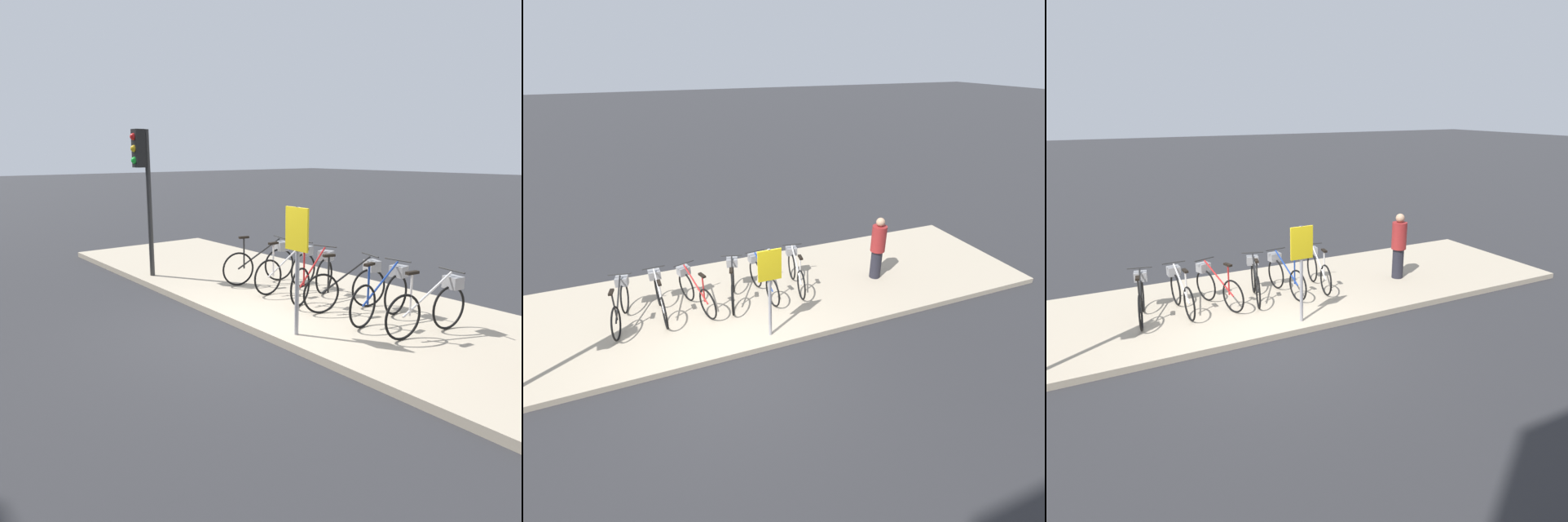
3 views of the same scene
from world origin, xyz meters
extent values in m
plane|color=#2D2D30|center=(0.00, 0.00, 0.00)|extent=(120.00, 120.00, 0.00)
cube|color=#B7A88E|center=(0.00, 1.84, 0.06)|extent=(14.76, 3.67, 0.12)
torus|color=black|center=(-2.01, 1.27, 0.45)|extent=(0.17, 0.66, 0.66)
torus|color=black|center=(-1.82, 2.16, 0.45)|extent=(0.17, 0.66, 0.66)
cylinder|color=black|center=(-1.92, 1.72, 0.72)|extent=(0.23, 0.91, 0.56)
cylinder|color=black|center=(-1.99, 1.39, 0.75)|extent=(0.04, 0.04, 0.60)
cube|color=black|center=(-1.99, 1.39, 1.07)|extent=(0.11, 0.21, 0.04)
cylinder|color=#262626|center=(-1.82, 2.16, 1.01)|extent=(0.45, 0.12, 0.02)
cube|color=gray|center=(-1.81, 2.21, 0.83)|extent=(0.28, 0.25, 0.18)
torus|color=black|center=(-1.12, 1.29, 0.45)|extent=(0.06, 0.66, 0.66)
torus|color=black|center=(-1.16, 2.20, 0.45)|extent=(0.06, 0.66, 0.66)
cylinder|color=silver|center=(-1.14, 1.75, 0.72)|extent=(0.07, 0.93, 0.56)
cylinder|color=silver|center=(-1.13, 1.42, 0.75)|extent=(0.03, 0.03, 0.60)
cube|color=black|center=(-1.13, 1.42, 1.07)|extent=(0.08, 0.20, 0.04)
cylinder|color=#262626|center=(-1.16, 2.20, 1.01)|extent=(0.46, 0.04, 0.02)
cube|color=gray|center=(-1.16, 2.25, 0.83)|extent=(0.25, 0.21, 0.18)
torus|color=black|center=(-0.27, 1.29, 0.45)|extent=(0.24, 0.64, 0.66)
torus|color=black|center=(-0.55, 2.15, 0.45)|extent=(0.24, 0.64, 0.66)
cylinder|color=red|center=(-0.41, 1.72, 0.72)|extent=(0.32, 0.89, 0.56)
cylinder|color=red|center=(-0.30, 1.41, 0.75)|extent=(0.04, 0.04, 0.60)
cube|color=black|center=(-0.30, 1.41, 1.07)|extent=(0.13, 0.21, 0.04)
cylinder|color=#262626|center=(-0.55, 2.15, 1.01)|extent=(0.44, 0.17, 0.02)
cube|color=gray|center=(-0.56, 2.20, 0.83)|extent=(0.29, 0.26, 0.18)
torus|color=black|center=(0.25, 1.27, 0.45)|extent=(0.21, 0.65, 0.66)
torus|color=black|center=(0.49, 2.15, 0.45)|extent=(0.21, 0.65, 0.66)
cylinder|color=black|center=(0.37, 1.71, 0.72)|extent=(0.28, 0.90, 0.56)
cylinder|color=black|center=(0.28, 1.39, 0.75)|extent=(0.04, 0.04, 0.60)
cube|color=black|center=(0.28, 1.39, 1.07)|extent=(0.12, 0.21, 0.04)
cylinder|color=#262626|center=(0.49, 2.15, 1.01)|extent=(0.45, 0.15, 0.02)
cube|color=gray|center=(0.51, 2.19, 0.83)|extent=(0.29, 0.26, 0.18)
torus|color=black|center=(1.12, 1.25, 0.45)|extent=(0.10, 0.66, 0.66)
torus|color=black|center=(1.03, 2.16, 0.45)|extent=(0.10, 0.66, 0.66)
cylinder|color=navy|center=(1.08, 1.71, 0.72)|extent=(0.12, 0.92, 0.56)
cylinder|color=navy|center=(1.11, 1.38, 0.75)|extent=(0.03, 0.03, 0.60)
cube|color=black|center=(1.11, 1.38, 1.07)|extent=(0.09, 0.21, 0.04)
cylinder|color=#262626|center=(1.03, 2.16, 1.01)|extent=(0.46, 0.07, 0.02)
cube|color=gray|center=(1.03, 2.21, 0.83)|extent=(0.26, 0.22, 0.18)
torus|color=black|center=(1.80, 1.29, 0.45)|extent=(0.14, 0.66, 0.66)
torus|color=black|center=(1.95, 2.19, 0.45)|extent=(0.14, 0.66, 0.66)
cylinder|color=silver|center=(1.87, 1.74, 0.72)|extent=(0.18, 0.92, 0.56)
cylinder|color=silver|center=(1.82, 1.41, 0.75)|extent=(0.04, 0.04, 0.60)
cube|color=black|center=(1.82, 1.41, 1.07)|extent=(0.10, 0.21, 0.04)
cylinder|color=#262626|center=(1.95, 2.19, 1.01)|extent=(0.46, 0.10, 0.02)
cube|color=gray|center=(1.96, 2.24, 0.83)|extent=(0.27, 0.24, 0.18)
cylinder|color=#23232D|center=(3.85, 1.50, 0.47)|extent=(0.26, 0.26, 0.70)
cylinder|color=maroon|center=(3.85, 1.50, 1.13)|extent=(0.34, 0.34, 0.62)
sphere|color=tan|center=(3.85, 1.50, 1.54)|extent=(0.20, 0.20, 0.20)
cylinder|color=#99999E|center=(0.72, 0.30, 1.03)|extent=(0.06, 0.06, 1.82)
cube|color=yellow|center=(0.72, 0.28, 1.64)|extent=(0.44, 0.03, 0.60)
camera|label=1|loc=(5.78, -4.41, 2.67)|focal=35.00mm
camera|label=2|loc=(-1.39, -5.70, 4.99)|focal=28.00mm
camera|label=3|loc=(-3.25, -7.54, 4.01)|focal=35.00mm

